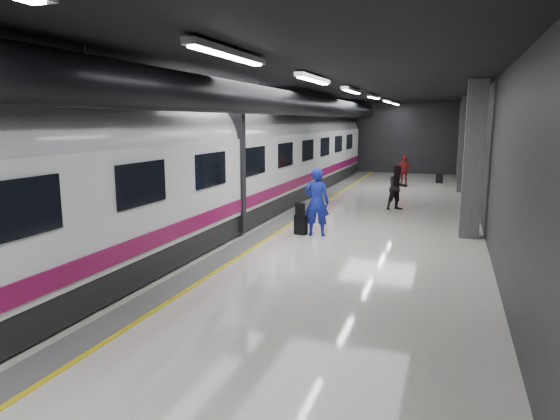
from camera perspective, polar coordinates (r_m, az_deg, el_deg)
The scene contains 9 objects.
ground at distance 14.29m, azimuth 2.39°, elevation -3.47°, with size 40.00×40.00×0.00m, color white.
platform_hall at distance 14.89m, azimuth 2.48°, elevation 10.81°, with size 10.02×40.02×4.51m.
train at distance 15.19m, azimuth -9.43°, elevation 5.13°, with size 3.05×38.00×4.05m.
traveler_main at distance 14.70m, azimuth 4.22°, elevation 0.92°, with size 0.74×0.48×2.02m, color #1930C2.
suitcase_main at distance 14.97m, azimuth 2.39°, elevation -1.68°, with size 0.36×0.23×0.59m, color black.
shoulder_bag at distance 14.88m, azimuth 2.31°, elevation 0.11°, with size 0.27×0.14×0.36m, color black.
traveler_far_a at distance 19.50m, azimuth 13.29°, elevation 2.49°, with size 0.83×0.65×1.71m, color black.
traveler_far_b at distance 26.92m, azimuth 13.96°, elevation 4.38°, with size 0.93×0.39×1.59m, color maroon.
suitcase_far at distance 28.72m, azimuth 17.74°, elevation 3.45°, with size 0.34×0.22×0.50m, color black.
Camera 1 is at (3.93, -13.32, 3.37)m, focal length 32.00 mm.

